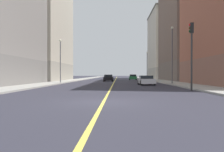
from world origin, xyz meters
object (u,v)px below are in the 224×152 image
Objects in this scene: street_lamp_left_near at (172,49)px; traffic_light_left_near at (191,47)px; car_white at (146,80)px; street_lamp_right_near at (60,56)px; car_green at (133,77)px; car_black at (109,78)px; building_left_mid at (185,31)px; building_left_far at (164,45)px; street_lamp_left_far at (147,63)px; building_right_midblock at (46,28)px.

traffic_light_left_near is at bearing -94.59° from street_lamp_left_near.
traffic_light_left_near is at bearing -76.69° from car_white.
car_green is at bearing 61.85° from street_lamp_right_near.
car_white is 28.42m from car_green.
car_black is (-5.66, 16.32, 0.04)m from car_white.
building_left_far is (0.00, 24.28, -0.39)m from building_left_mid.
street_lamp_left_near is at bearing -58.10° from car_black.
traffic_light_left_near is at bearing -97.96° from building_left_far.
street_lamp_left_far reaches higher than car_green.
building_right_midblock reaches higher than building_left_far.
building_left_far is 5.14× the size of car_green.
street_lamp_left_near is at bearing -40.37° from building_right_midblock.
building_left_far is 45.27m from street_lamp_left_near.
car_green is at bearing 20.60° from building_right_midblock.
car_black is (13.95, -4.77, -10.80)m from building_right_midblock.
building_left_mid is 29.25m from street_lamp_right_near.
building_left_mid is at bearing 0.52° from building_right_midblock.
traffic_light_left_near is (-7.98, -57.03, -6.60)m from building_left_far.
traffic_light_left_near is 29.11m from car_black.
street_lamp_right_near is 1.65× the size of car_black.
building_left_far is 2.96× the size of street_lamp_left_far.
street_lamp_right_near is 1.64× the size of car_green.
building_right_midblock reaches higher than car_black.
building_right_midblock is 40.13m from traffic_light_left_near.
street_lamp_left_far is at bearing 58.34° from street_lamp_right_near.
car_green is (-0.12, 28.42, 0.05)m from car_white.
street_lamp_right_near reaches higher than car_black.
traffic_light_left_near is 40.03m from car_green.
building_left_mid is 24.28m from building_left_far.
building_left_far reaches higher than street_lamp_left_far.
street_lamp_right_near is at bearing -66.60° from building_right_midblock.
street_lamp_right_near is at bearing -119.84° from building_left_far.
building_right_midblock reaches higher than car_green.
car_black is (-16.33, -29.33, -9.79)m from building_left_far.
car_white is 17.28m from car_black.
street_lamp_left_near is at bearing -109.11° from building_left_mid.
building_right_midblock is (-30.28, -24.55, 1.01)m from building_left_far.
building_left_far is at bearing 60.89° from car_black.
building_left_far is 57.96m from traffic_light_left_near.
car_green is (19.49, 7.33, -10.80)m from building_right_midblock.
building_right_midblock is 5.64× the size of car_green.
street_lamp_left_near is 18.22m from car_black.
car_white is (-3.71, -1.27, -4.24)m from street_lamp_left_near.
street_lamp_left_far is at bearing 39.02° from car_green.
building_right_midblock is at bearing 139.63° from street_lamp_left_near.
traffic_light_left_near is 0.84× the size of street_lamp_left_far.
street_lamp_left_near reaches higher than traffic_light_left_near.
building_left_mid is 3.25× the size of street_lamp_right_near.
street_lamp_right_near is (-15.34, 16.39, 0.37)m from traffic_light_left_near.
street_lamp_left_near reaches higher than car_black.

